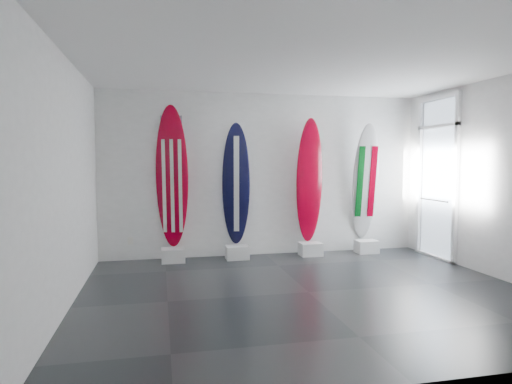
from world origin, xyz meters
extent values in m
plane|color=black|center=(0.00, 0.00, 0.00)|extent=(6.00, 6.00, 0.00)
plane|color=white|center=(0.00, 0.00, 3.00)|extent=(6.00, 6.00, 0.00)
plane|color=silver|center=(0.00, 2.50, 1.50)|extent=(6.00, 0.00, 6.00)
plane|color=silver|center=(0.00, -2.50, 1.50)|extent=(6.00, 0.00, 6.00)
plane|color=silver|center=(-3.00, 0.00, 1.50)|extent=(0.00, 5.00, 5.00)
plane|color=silver|center=(3.00, 0.00, 1.50)|extent=(0.00, 5.00, 5.00)
cube|color=silver|center=(-1.72, 2.18, 0.12)|extent=(0.40, 0.30, 0.24)
ellipsoid|color=maroon|center=(-1.72, 2.28, 1.48)|extent=(0.59, 0.33, 2.48)
cube|color=silver|center=(-0.59, 2.18, 0.12)|extent=(0.40, 0.30, 0.24)
ellipsoid|color=black|center=(-0.59, 2.28, 1.33)|extent=(0.54, 0.38, 2.20)
cube|color=silver|center=(0.80, 2.18, 0.12)|extent=(0.40, 0.30, 0.24)
ellipsoid|color=maroon|center=(0.80, 2.28, 1.39)|extent=(0.54, 0.23, 2.31)
cube|color=silver|center=(1.92, 2.18, 0.12)|extent=(0.40, 0.30, 0.24)
ellipsoid|color=silver|center=(1.92, 2.28, 1.35)|extent=(0.56, 0.51, 2.23)
cube|color=silver|center=(-2.45, 2.48, 0.35)|extent=(0.09, 0.02, 0.13)
camera|label=1|loc=(-1.92, -5.51, 1.75)|focal=30.93mm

